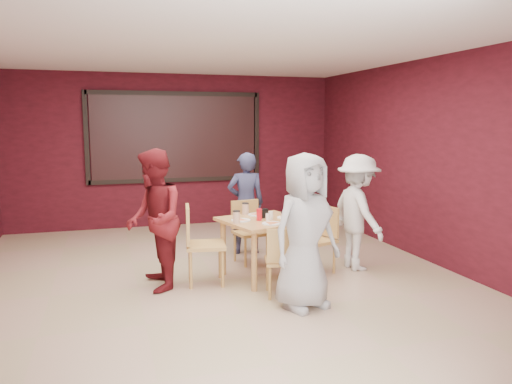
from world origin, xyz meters
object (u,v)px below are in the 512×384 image
object	(u,v)px
chair_front	(283,258)
diner_left	(154,220)
dining_table	(264,226)
chair_back	(248,228)
chair_right	(320,235)
diner_back	(246,203)
chair_left	(199,240)
diner_front	(305,231)
diner_right	(358,212)

from	to	relation	value
chair_front	diner_left	world-z (taller)	diner_left
chair_front	diner_left	size ratio (longest dim) A/B	0.49
chair_front	diner_left	xyz separation A→B (m)	(-1.32, 0.70, 0.37)
dining_table	chair_back	bearing A→B (deg)	88.94
dining_table	chair_right	distance (m)	0.78
chair_front	chair_right	size ratio (longest dim) A/B	0.93
dining_table	diner_back	bearing A→B (deg)	84.88
dining_table	chair_back	size ratio (longest dim) A/B	1.35
chair_left	diner_back	bearing A→B (deg)	52.51
chair_back	diner_back	distance (m)	0.54
diner_left	diner_back	bearing A→B (deg)	129.99
chair_back	diner_front	distance (m)	1.86
chair_front	chair_right	world-z (taller)	chair_right
diner_front	diner_right	world-z (taller)	diner_front
chair_front	chair_back	size ratio (longest dim) A/B	0.94
dining_table	diner_right	distance (m)	1.30
chair_front	diner_back	bearing A→B (deg)	86.41
chair_front	diner_back	size ratio (longest dim) A/B	0.53
dining_table	chair_back	xyz separation A→B (m)	(0.01, 0.75, -0.17)
dining_table	diner_left	world-z (taller)	diner_left
chair_back	chair_left	distance (m)	1.12
chair_right	diner_right	distance (m)	0.60
chair_front	diner_front	world-z (taller)	diner_front
dining_table	diner_front	xyz separation A→B (m)	(0.09, -1.08, 0.16)
chair_front	chair_left	bearing A→B (deg)	137.57
chair_back	chair_right	world-z (taller)	chair_right
chair_front	diner_back	xyz separation A→B (m)	(0.12, 1.94, 0.30)
dining_table	diner_left	size ratio (longest dim) A/B	0.70
chair_back	diner_back	xyz separation A→B (m)	(0.09, 0.46, 0.27)
diner_front	diner_back	size ratio (longest dim) A/B	1.09
chair_front	chair_back	world-z (taller)	chair_back
chair_front	chair_right	xyz separation A→B (m)	(0.78, 0.76, 0.03)
dining_table	chair_front	distance (m)	0.77
chair_front	diner_right	size ratio (longest dim) A/B	0.53
chair_right	diner_left	world-z (taller)	diner_left
dining_table	chair_right	world-z (taller)	dining_table
chair_left	dining_table	bearing A→B (deg)	0.33
diner_front	diner_left	distance (m)	1.77
chair_back	diner_left	distance (m)	1.60
chair_front	diner_right	bearing A→B (deg)	29.52
diner_right	diner_left	bearing A→B (deg)	86.67
chair_back	diner_left	bearing A→B (deg)	-149.93
chair_right	diner_front	bearing A→B (deg)	-121.41
chair_right	chair_left	bearing A→B (deg)	-179.27
chair_right	diner_back	xyz separation A→B (m)	(-0.66, 1.19, 0.26)
diner_right	dining_table	bearing A→B (deg)	85.84
chair_right	diner_right	size ratio (longest dim) A/B	0.56
diner_front	diner_left	world-z (taller)	diner_left
chair_front	diner_left	distance (m)	1.54
chair_right	dining_table	bearing A→B (deg)	-178.83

